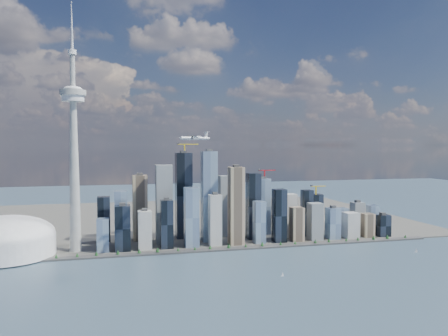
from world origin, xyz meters
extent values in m
plane|color=#364F60|center=(0.00, 0.00, 0.00)|extent=(4000.00, 4000.00, 0.00)
cube|color=#383838|center=(0.00, 250.00, 2.00)|extent=(1100.00, 22.00, 4.00)
cube|color=#4C4C47|center=(0.00, 700.00, 1.50)|extent=(1400.00, 900.00, 3.00)
cylinder|color=#3F2D1E|center=(-390.00, 250.00, 5.20)|extent=(1.00, 1.00, 2.40)
cone|color=#194317|center=(-390.00, 250.00, 8.80)|extent=(7.20, 7.20, 8.00)
cylinder|color=#3F2D1E|center=(-303.33, 250.00, 5.20)|extent=(1.00, 1.00, 2.40)
cone|color=#194317|center=(-303.33, 250.00, 8.80)|extent=(7.20, 7.20, 8.00)
cylinder|color=#3F2D1E|center=(-216.67, 250.00, 5.20)|extent=(1.00, 1.00, 2.40)
cone|color=#194317|center=(-216.67, 250.00, 8.80)|extent=(7.20, 7.20, 8.00)
cylinder|color=#3F2D1E|center=(-130.00, 250.00, 5.20)|extent=(1.00, 1.00, 2.40)
cone|color=#194317|center=(-130.00, 250.00, 8.80)|extent=(7.20, 7.20, 8.00)
cylinder|color=#3F2D1E|center=(-43.33, 250.00, 5.20)|extent=(1.00, 1.00, 2.40)
cone|color=#194317|center=(-43.33, 250.00, 8.80)|extent=(7.20, 7.20, 8.00)
cylinder|color=#3F2D1E|center=(43.33, 250.00, 5.20)|extent=(1.00, 1.00, 2.40)
cone|color=#194317|center=(43.33, 250.00, 8.80)|extent=(7.20, 7.20, 8.00)
cylinder|color=#3F2D1E|center=(130.00, 250.00, 5.20)|extent=(1.00, 1.00, 2.40)
cone|color=#194317|center=(130.00, 250.00, 8.80)|extent=(7.20, 7.20, 8.00)
cylinder|color=#3F2D1E|center=(216.67, 250.00, 5.20)|extent=(1.00, 1.00, 2.40)
cone|color=#194317|center=(216.67, 250.00, 8.80)|extent=(7.20, 7.20, 8.00)
cylinder|color=#3F2D1E|center=(303.33, 250.00, 5.20)|extent=(1.00, 1.00, 2.40)
cone|color=#194317|center=(303.33, 250.00, 8.80)|extent=(7.20, 7.20, 8.00)
cylinder|color=#3F2D1E|center=(390.00, 250.00, 5.20)|extent=(1.00, 1.00, 2.40)
cone|color=#194317|center=(390.00, 250.00, 8.80)|extent=(7.20, 7.20, 8.00)
cylinder|color=#3F2D1E|center=(476.67, 250.00, 5.20)|extent=(1.00, 1.00, 2.40)
cone|color=#194317|center=(476.67, 250.00, 8.80)|extent=(7.20, 7.20, 8.00)
cube|color=black|center=(-200.00, 290.00, 53.88)|extent=(34.00, 34.00, 101.75)
cube|color=#6E86A7|center=(-200.00, 340.00, 67.75)|extent=(30.00, 30.00, 129.50)
cube|color=#B9B9B5|center=(-150.00, 290.00, 46.94)|extent=(30.00, 30.00, 87.88)
cube|color=tan|center=(-150.00, 395.00, 83.94)|extent=(36.00, 36.00, 161.88)
cube|color=gray|center=(-95.00, 340.00, 97.81)|extent=(38.00, 38.00, 189.63)
cube|color=black|center=(-95.00, 290.00, 58.50)|extent=(28.00, 28.00, 111.00)
cube|color=#6E86A7|center=(-40.00, 290.00, 72.38)|extent=(32.00, 32.00, 138.75)
cube|color=black|center=(-40.00, 395.00, 111.69)|extent=(40.00, 40.00, 217.38)
cube|color=#6E86A7|center=(15.00, 340.00, 114.00)|extent=(36.00, 36.00, 222.00)
cube|color=#B9B9B5|center=(15.00, 290.00, 63.13)|extent=(28.00, 28.00, 120.25)
cube|color=tan|center=(70.00, 290.00, 95.50)|extent=(34.00, 34.00, 185.00)
cube|color=gray|center=(70.00, 395.00, 81.63)|extent=(30.00, 30.00, 157.25)
cube|color=black|center=(125.00, 340.00, 86.25)|extent=(32.00, 32.00, 166.50)
cube|color=#6E86A7|center=(125.00, 290.00, 53.88)|extent=(26.00, 26.00, 101.75)
cube|color=black|center=(175.00, 290.00, 67.75)|extent=(30.00, 30.00, 129.50)
cube|color=#6E86A7|center=(175.00, 395.00, 77.00)|extent=(34.00, 34.00, 148.00)
cube|color=#B9B9B5|center=(225.00, 340.00, 58.50)|extent=(28.00, 28.00, 111.00)
cube|color=tan|center=(225.00, 290.00, 44.63)|extent=(30.00, 30.00, 83.25)
cube|color=gray|center=(275.00, 290.00, 49.25)|extent=(32.00, 32.00, 92.50)
cube|color=black|center=(275.00, 340.00, 63.13)|extent=(26.00, 26.00, 120.25)
cube|color=#6E86A7|center=(325.00, 290.00, 42.31)|extent=(30.00, 30.00, 78.63)
cube|color=black|center=(325.00, 395.00, 53.88)|extent=(28.00, 28.00, 101.75)
cube|color=#6E86A7|center=(375.00, 340.00, 37.69)|extent=(30.00, 30.00, 69.38)
cube|color=#B9B9B5|center=(375.00, 290.00, 35.38)|extent=(34.00, 34.00, 64.75)
cube|color=tan|center=(420.00, 290.00, 33.06)|extent=(28.00, 28.00, 60.13)
cube|color=gray|center=(420.00, 340.00, 44.63)|extent=(30.00, 30.00, 83.25)
cube|color=black|center=(465.00, 290.00, 30.75)|extent=(32.00, 32.00, 55.50)
cube|color=#6E86A7|center=(465.00, 340.00, 40.00)|extent=(26.00, 26.00, 74.00)
cube|color=black|center=(-240.00, 395.00, 58.50)|extent=(30.00, 30.00, 111.00)
cube|color=#6E86A7|center=(-240.00, 290.00, 40.00)|extent=(26.00, 26.00, 74.00)
cube|color=yellow|center=(-40.00, 395.00, 231.38)|extent=(3.00, 3.00, 22.00)
cube|color=yellow|center=(-31.75, 395.00, 242.38)|extent=(55.00, 2.20, 2.20)
cube|color=#383838|center=(-56.50, 395.00, 244.38)|extent=(6.00, 4.00, 4.00)
cube|color=#B01920|center=(175.00, 395.00, 162.00)|extent=(3.00, 3.00, 22.00)
cube|color=#B01920|center=(182.20, 395.00, 173.00)|extent=(48.00, 2.20, 2.20)
cube|color=#383838|center=(160.60, 395.00, 175.00)|extent=(6.00, 4.00, 4.00)
cube|color=yellow|center=(325.00, 395.00, 115.75)|extent=(3.00, 3.00, 22.00)
cube|color=yellow|center=(331.75, 395.00, 126.75)|extent=(45.00, 2.20, 2.20)
cube|color=#383838|center=(311.50, 395.00, 128.75)|extent=(6.00, 4.00, 4.00)
cone|color=gray|center=(-300.00, 310.00, 173.00)|extent=(26.00, 26.00, 340.00)
cylinder|color=silver|center=(-300.00, 310.00, 343.00)|extent=(48.00, 48.00, 14.00)
cylinder|color=gray|center=(-300.00, 310.00, 355.00)|extent=(56.00, 56.00, 12.00)
ellipsoid|color=silver|center=(-300.00, 310.00, 363.00)|extent=(40.00, 40.00, 14.00)
cylinder|color=gray|center=(-300.00, 310.00, 403.00)|extent=(11.00, 11.00, 80.00)
cylinder|color=silver|center=(-300.00, 310.00, 443.00)|extent=(18.00, 18.00, 10.00)
cone|color=silver|center=(-300.00, 310.00, 501.00)|extent=(7.00, 7.00, 105.00)
cylinder|color=silver|center=(-440.00, 300.00, 25.00)|extent=(200.00, 200.00, 44.00)
ellipsoid|color=silver|center=(-440.00, 300.00, 47.00)|extent=(200.00, 200.00, 84.00)
cylinder|color=silver|center=(-54.67, 171.69, 254.18)|extent=(56.33, 19.38, 6.92)
cone|color=silver|center=(-83.11, 165.12, 254.18)|extent=(8.93, 8.44, 6.92)
cone|color=silver|center=(-25.18, 178.49, 254.18)|extent=(12.09, 9.17, 6.92)
cube|color=silver|center=(-56.78, 171.20, 257.86)|extent=(22.03, 60.93, 1.08)
cylinder|color=silver|center=(-54.11, 159.61, 256.13)|extent=(12.46, 6.46, 3.89)
cylinder|color=silver|center=(-59.45, 182.79, 256.13)|extent=(12.46, 6.46, 3.89)
cylinder|color=#3F3F3F|center=(-60.43, 158.16, 256.13)|extent=(2.26, 8.50, 8.65)
cylinder|color=#3F3F3F|center=(-65.77, 181.33, 256.13)|extent=(2.26, 8.50, 8.65)
cube|color=silver|center=(-28.34, 177.76, 261.10)|extent=(6.09, 2.20, 11.89)
cube|color=silver|center=(-28.34, 177.76, 267.15)|extent=(9.01, 20.03, 0.76)
cube|color=silver|center=(83.79, 31.53, 0.35)|extent=(5.38, 2.18, 0.70)
cylinder|color=#999999|center=(83.79, 31.53, 4.36)|extent=(0.21, 0.21, 7.85)
cube|color=silver|center=(440.57, 127.48, 0.42)|extent=(6.64, 3.45, 0.85)
cylinder|color=#999999|center=(440.57, 127.48, 5.30)|extent=(0.25, 0.25, 9.54)
camera|label=1|loc=(-208.55, -707.19, 239.93)|focal=35.00mm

